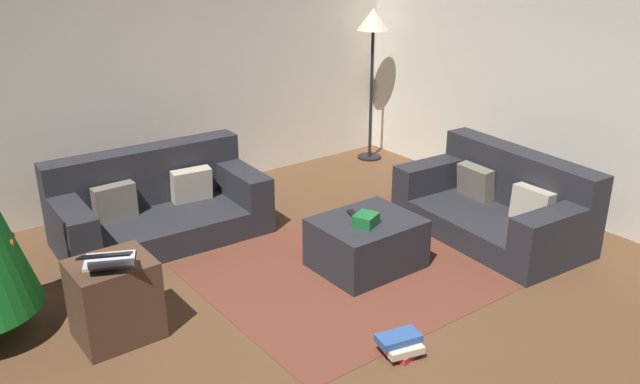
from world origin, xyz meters
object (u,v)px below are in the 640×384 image
(couch_left, at_px, (157,206))
(corner_lamp, at_px, (373,31))
(couch_right, at_px, (499,205))
(tv_remote, at_px, (353,214))
(side_table, at_px, (115,300))
(ottoman, at_px, (366,243))
(laptop, at_px, (108,259))
(book_stack, at_px, (401,344))
(gift_box, at_px, (366,220))

(couch_left, bearing_deg, corner_lamp, -168.07)
(couch_right, xyz_separation_m, corner_lamp, (0.46, 2.28, 1.22))
(tv_remote, xyz_separation_m, side_table, (-1.95, 0.12, -0.14))
(tv_remote, relative_size, corner_lamp, 0.09)
(side_table, bearing_deg, ottoman, -7.22)
(laptop, bearing_deg, book_stack, -41.77)
(ottoman, xyz_separation_m, book_stack, (-0.61, -1.05, -0.13))
(couch_left, distance_m, gift_box, 1.95)
(couch_right, relative_size, gift_box, 9.34)
(tv_remote, bearing_deg, couch_left, 147.45)
(couch_left, distance_m, tv_remote, 1.80)
(laptop, bearing_deg, tv_remote, -1.89)
(side_table, bearing_deg, book_stack, -43.43)
(laptop, height_order, book_stack, laptop)
(tv_remote, height_order, corner_lamp, corner_lamp)
(ottoman, bearing_deg, tv_remote, 104.71)
(couch_left, xyz_separation_m, tv_remote, (1.06, -1.45, 0.14))
(couch_right, relative_size, laptop, 3.67)
(couch_left, relative_size, tv_remote, 11.38)
(couch_left, relative_size, ottoman, 2.27)
(couch_left, relative_size, laptop, 3.87)
(couch_left, height_order, book_stack, couch_left)
(couch_left, distance_m, corner_lamp, 3.19)
(ottoman, bearing_deg, laptop, 174.32)
(ottoman, relative_size, side_table, 1.42)
(couch_left, height_order, ottoman, couch_left)
(side_table, bearing_deg, gift_box, -9.70)
(gift_box, height_order, side_table, side_table)
(gift_box, bearing_deg, tv_remote, 78.43)
(couch_right, bearing_deg, ottoman, 84.61)
(couch_right, distance_m, gift_box, 1.46)
(laptop, relative_size, book_stack, 1.53)
(couch_left, xyz_separation_m, laptop, (-0.92, -1.38, 0.33))
(couch_right, height_order, gift_box, couch_right)
(tv_remote, height_order, side_table, side_table)
(couch_right, xyz_separation_m, tv_remote, (-1.40, 0.36, 0.15))
(ottoman, height_order, book_stack, ottoman)
(corner_lamp, bearing_deg, tv_remote, -134.13)
(laptop, xyz_separation_m, book_stack, (1.40, -1.25, -0.54))
(ottoman, distance_m, tv_remote, 0.26)
(gift_box, bearing_deg, book_stack, -118.55)
(couch_right, xyz_separation_m, gift_box, (-1.44, 0.16, 0.19))
(couch_right, height_order, ottoman, couch_right)
(couch_left, distance_m, side_table, 1.60)
(side_table, bearing_deg, couch_right, -8.18)
(book_stack, height_order, corner_lamp, corner_lamp)
(couch_left, distance_m, book_stack, 2.69)
(couch_left, xyz_separation_m, ottoman, (1.09, -1.58, -0.07))
(gift_box, relative_size, book_stack, 0.60)
(tv_remote, xyz_separation_m, laptop, (-1.98, 0.07, 0.19))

